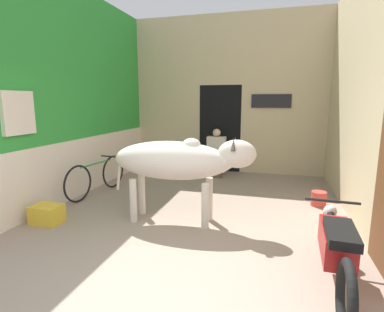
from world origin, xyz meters
TOP-DOWN VIEW (x-y plane):
  - ground_plane at (0.00, 0.00)m, footprint 30.00×30.00m
  - wall_left_shopfront at (-2.53, 2.66)m, footprint 0.25×5.33m
  - wall_back_with_doorway at (-0.05, 5.57)m, footprint 4.90×0.93m
  - wall_right_with_door at (2.54, 2.62)m, footprint 0.22×5.33m
  - cow at (-0.14, 1.78)m, footprint 2.19×0.69m
  - motorcycle_near at (1.87, 0.63)m, footprint 0.58×1.95m
  - bicycle at (-2.15, 2.67)m, footprint 0.44×1.73m
  - shopkeeper_seated at (-0.13, 4.72)m, footprint 0.46×0.33m
  - plastic_stool at (-0.58, 4.77)m, footprint 0.28×0.28m
  - crate at (-2.06, 1.17)m, footprint 0.44×0.32m
  - bucket at (2.04, 3.11)m, footprint 0.26×0.26m

SIDE VIEW (x-z plane):
  - ground_plane at x=0.00m, z-range 0.00..0.00m
  - bucket at x=2.04m, z-range 0.00..0.26m
  - crate at x=-2.06m, z-range 0.00..0.28m
  - plastic_stool at x=-0.58m, z-range 0.02..0.40m
  - bicycle at x=-2.15m, z-range 0.00..0.71m
  - motorcycle_near at x=1.87m, z-range 0.05..0.79m
  - shopkeeper_seated at x=-0.13m, z-range 0.01..1.19m
  - cow at x=-0.14m, z-range 0.28..1.63m
  - wall_back_with_doorway at x=-0.05m, z-range -0.29..3.69m
  - wall_left_shopfront at x=-2.53m, z-range -0.07..3.91m
  - wall_right_with_door at x=2.54m, z-range -0.03..3.95m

